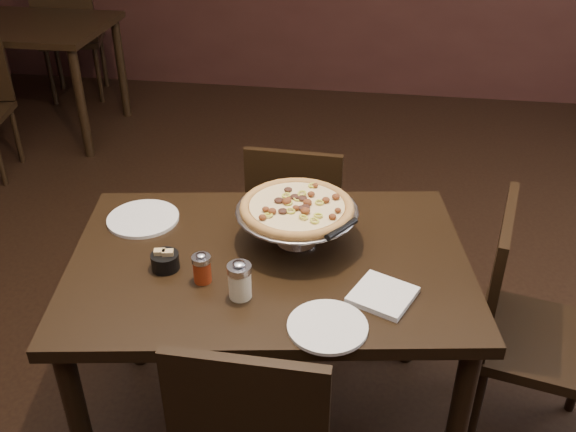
# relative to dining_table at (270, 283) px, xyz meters

# --- Properties ---
(room) EXTENTS (6.04, 7.04, 2.84)m
(room) POSITION_rel_dining_table_xyz_m (0.15, -0.03, 0.75)
(room) COLOR black
(room) RESTS_ON ground
(dining_table) EXTENTS (1.32, 0.99, 0.75)m
(dining_table) POSITION_rel_dining_table_xyz_m (0.00, 0.00, 0.00)
(dining_table) COLOR black
(dining_table) RESTS_ON ground
(background_table) EXTENTS (1.21, 0.81, 0.76)m
(background_table) POSITION_rel_dining_table_xyz_m (-2.11, 2.35, 0.00)
(background_table) COLOR black
(background_table) RESTS_ON ground
(pizza_stand) EXTENTS (0.38, 0.38, 0.16)m
(pizza_stand) POSITION_rel_dining_table_xyz_m (0.07, 0.09, 0.23)
(pizza_stand) COLOR silver
(pizza_stand) RESTS_ON dining_table
(parmesan_shaker) EXTENTS (0.07, 0.07, 0.12)m
(parmesan_shaker) POSITION_rel_dining_table_xyz_m (-0.05, -0.20, 0.15)
(parmesan_shaker) COLOR #F8ECC1
(parmesan_shaker) RESTS_ON dining_table
(pepper_flake_shaker) EXTENTS (0.05, 0.05, 0.10)m
(pepper_flake_shaker) POSITION_rel_dining_table_xyz_m (-0.17, -0.14, 0.14)
(pepper_flake_shaker) COLOR maroon
(pepper_flake_shaker) RESTS_ON dining_table
(packet_caddy) EXTENTS (0.08, 0.08, 0.06)m
(packet_caddy) POSITION_rel_dining_table_xyz_m (-0.29, -0.10, 0.13)
(packet_caddy) COLOR black
(packet_caddy) RESTS_ON dining_table
(napkin_stack) EXTENTS (0.21, 0.21, 0.02)m
(napkin_stack) POSITION_rel_dining_table_xyz_m (0.34, -0.14, 0.11)
(napkin_stack) COLOR white
(napkin_stack) RESTS_ON dining_table
(plate_left) EXTENTS (0.24, 0.24, 0.01)m
(plate_left) POSITION_rel_dining_table_xyz_m (-0.45, 0.15, 0.10)
(plate_left) COLOR white
(plate_left) RESTS_ON dining_table
(plate_near) EXTENTS (0.21, 0.21, 0.01)m
(plate_near) POSITION_rel_dining_table_xyz_m (0.21, -0.29, 0.10)
(plate_near) COLOR white
(plate_near) RESTS_ON dining_table
(serving_spatula) EXTENTS (0.17, 0.17, 0.02)m
(serving_spatula) POSITION_rel_dining_table_xyz_m (0.21, -0.00, 0.22)
(serving_spatula) COLOR silver
(serving_spatula) RESTS_ON pizza_stand
(chair_far) EXTENTS (0.40, 0.40, 0.82)m
(chair_far) POSITION_rel_dining_table_xyz_m (-0.01, 0.71, -0.21)
(chair_far) COLOR black
(chair_far) RESTS_ON ground
(chair_side) EXTENTS (0.49, 0.49, 0.88)m
(chair_side) POSITION_rel_dining_table_xyz_m (0.82, 0.13, -0.17)
(chair_side) COLOR black
(chair_side) RESTS_ON ground
(bg_chair_far) EXTENTS (0.55, 0.55, 0.94)m
(bg_chair_far) POSITION_rel_dining_table_xyz_m (-2.06, 2.98, -0.14)
(bg_chair_far) COLOR black
(bg_chair_far) RESTS_ON ground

